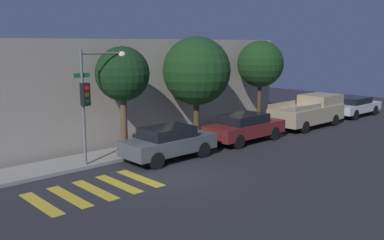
# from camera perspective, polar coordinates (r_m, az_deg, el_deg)

# --- Properties ---
(ground_plane) EXTENTS (60.00, 60.00, 0.00)m
(ground_plane) POSITION_cam_1_polar(r_m,az_deg,el_deg) (16.55, -1.93, -7.53)
(ground_plane) COLOR #28282D
(sidewalk) EXTENTS (26.00, 1.97, 0.14)m
(sidewalk) POSITION_cam_1_polar(r_m,az_deg,el_deg) (19.77, -9.91, -4.52)
(sidewalk) COLOR gray
(sidewalk) RESTS_ON ground
(building_row) EXTENTS (26.00, 6.00, 5.25)m
(building_row) POSITION_cam_1_polar(r_m,az_deg,el_deg) (23.08, -16.05, 3.79)
(building_row) COLOR #A89E8E
(building_row) RESTS_ON ground
(crosswalk) EXTENTS (4.32, 2.60, 0.00)m
(crosswalk) POSITION_cam_1_polar(r_m,az_deg,el_deg) (15.46, -12.85, -9.08)
(crosswalk) COLOR gold
(crosswalk) RESTS_ON ground
(traffic_light_pole) EXTENTS (2.44, 0.56, 4.78)m
(traffic_light_pole) POSITION_cam_1_polar(r_m,az_deg,el_deg) (17.74, -12.93, 4.21)
(traffic_light_pole) COLOR slate
(traffic_light_pole) RESTS_ON ground
(sedan_near_corner) EXTENTS (4.26, 1.76, 1.48)m
(sedan_near_corner) POSITION_cam_1_polar(r_m,az_deg,el_deg) (18.71, -3.12, -2.95)
(sedan_near_corner) COLOR #4C5156
(sedan_near_corner) RESTS_ON ground
(sedan_middle) EXTENTS (4.54, 1.84, 1.46)m
(sedan_middle) POSITION_cam_1_polar(r_m,az_deg,el_deg) (22.22, 7.04, -0.92)
(sedan_middle) COLOR maroon
(sedan_middle) RESTS_ON ground
(pickup_truck) EXTENTS (5.34, 2.07, 1.89)m
(pickup_truck) POSITION_cam_1_polar(r_m,az_deg,el_deg) (27.06, 15.41, 1.16)
(pickup_truck) COLOR tan
(pickup_truck) RESTS_ON ground
(sedan_far_end) EXTENTS (4.63, 1.89, 1.35)m
(sedan_far_end) POSITION_cam_1_polar(r_m,az_deg,el_deg) (31.97, 20.75, 1.79)
(sedan_far_end) COLOR silver
(sedan_far_end) RESTS_ON ground
(tree_near_corner) EXTENTS (2.42, 2.42, 4.92)m
(tree_near_corner) POSITION_cam_1_polar(r_m,az_deg,el_deg) (19.24, -9.24, 5.98)
(tree_near_corner) COLOR brown
(tree_near_corner) RESTS_ON ground
(tree_midblock) EXTENTS (3.51, 3.51, 5.40)m
(tree_midblock) POSITION_cam_1_polar(r_m,az_deg,el_deg) (22.04, 0.61, 6.54)
(tree_midblock) COLOR #4C3823
(tree_midblock) RESTS_ON ground
(tree_far_end) EXTENTS (2.75, 2.75, 5.21)m
(tree_far_end) POSITION_cam_1_polar(r_m,az_deg,el_deg) (25.88, 9.10, 7.36)
(tree_far_end) COLOR #4C3823
(tree_far_end) RESTS_ON ground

